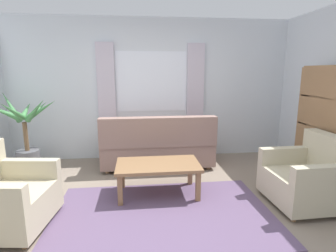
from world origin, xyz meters
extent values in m
plane|color=gray|center=(0.00, 0.00, 0.00)|extent=(6.24, 6.24, 0.00)
cube|color=silver|center=(0.00, 2.26, 1.30)|extent=(5.32, 0.12, 2.60)
cube|color=white|center=(0.00, 2.20, 1.45)|extent=(1.30, 0.01, 1.10)
cube|color=silver|center=(-0.83, 2.17, 1.45)|extent=(0.32, 0.06, 1.40)
cube|color=silver|center=(0.83, 2.17, 1.45)|extent=(0.32, 0.06, 1.40)
cube|color=#604C6B|center=(0.00, 0.00, 0.01)|extent=(2.54, 1.64, 0.01)
cube|color=gray|center=(0.06, 1.68, 0.25)|extent=(1.90, 0.80, 0.38)
cube|color=gray|center=(0.06, 1.36, 0.68)|extent=(1.90, 0.20, 0.48)
cube|color=gray|center=(0.93, 1.68, 0.56)|extent=(0.16, 0.80, 0.24)
cube|color=gray|center=(-0.81, 1.68, 0.56)|extent=(0.16, 0.80, 0.24)
cylinder|color=olive|center=(0.91, 1.98, 0.03)|extent=(0.06, 0.06, 0.06)
cylinder|color=olive|center=(-0.79, 1.98, 0.03)|extent=(0.06, 0.06, 0.06)
cylinder|color=olive|center=(0.91, 1.38, 0.03)|extent=(0.06, 0.06, 0.06)
cylinder|color=olive|center=(-0.79, 1.38, 0.03)|extent=(0.06, 0.06, 0.06)
cube|color=#BCB293|center=(-1.64, -0.08, 0.24)|extent=(0.90, 0.93, 0.36)
cube|color=#BCB293|center=(-1.59, 0.27, 0.53)|extent=(0.81, 0.22, 0.22)
cylinder|color=olive|center=(-1.36, -0.46, 0.03)|extent=(0.05, 0.05, 0.06)
cylinder|color=olive|center=(-1.28, 0.22, 0.03)|extent=(0.05, 0.05, 0.06)
cylinder|color=olive|center=(-1.91, 0.29, 0.03)|extent=(0.05, 0.05, 0.06)
cube|color=#BCB293|center=(1.75, 0.04, 0.24)|extent=(0.82, 0.86, 0.36)
cube|color=#BCB293|center=(2.08, 0.05, 0.65)|extent=(0.20, 0.84, 0.46)
cube|color=#BCB293|center=(1.74, 0.40, 0.53)|extent=(0.80, 0.14, 0.22)
cube|color=#BCB293|center=(1.76, -0.32, 0.53)|extent=(0.80, 0.14, 0.22)
cylinder|color=olive|center=(1.42, 0.37, 0.03)|extent=(0.05, 0.05, 0.06)
cylinder|color=olive|center=(1.44, -0.31, 0.03)|extent=(0.05, 0.05, 0.06)
cylinder|color=olive|center=(2.06, 0.39, 0.03)|extent=(0.05, 0.05, 0.06)
cube|color=olive|center=(-0.02, 0.52, 0.42)|extent=(1.10, 0.64, 0.04)
cube|color=olive|center=(-0.51, 0.26, 0.20)|extent=(0.06, 0.06, 0.40)
cube|color=olive|center=(0.47, 0.26, 0.20)|extent=(0.06, 0.06, 0.40)
cube|color=olive|center=(-0.51, 0.78, 0.20)|extent=(0.06, 0.06, 0.40)
cube|color=olive|center=(0.47, 0.78, 0.20)|extent=(0.06, 0.06, 0.40)
cylinder|color=#56565B|center=(-2.11, 1.65, 0.18)|extent=(0.37, 0.37, 0.35)
cylinder|color=brown|center=(-2.11, 1.65, 0.59)|extent=(0.07, 0.07, 0.48)
cone|color=#47894C|center=(-1.82, 1.63, 1.03)|extent=(0.54, 0.14, 0.39)
cone|color=#47894C|center=(-1.96, 1.84, 1.00)|extent=(0.32, 0.43, 0.35)
cone|color=#47894C|center=(-2.15, 1.89, 1.00)|extent=(0.15, 0.50, 0.29)
cone|color=#47894C|center=(-2.38, 1.86, 1.07)|extent=(0.50, 0.45, 0.55)
cone|color=#47894C|center=(-2.33, 1.63, 0.99)|extent=(0.46, 0.15, 0.30)
cone|color=#47894C|center=(-2.30, 1.50, 1.00)|extent=(0.40, 0.40, 0.36)
cone|color=#47894C|center=(-2.12, 1.32, 1.06)|extent=(0.12, 0.64, 0.39)
cone|color=#47894C|center=(-1.85, 1.47, 1.05)|extent=(0.50, 0.43, 0.47)
cube|color=olive|center=(2.38, 1.02, 0.85)|extent=(0.30, 0.04, 1.70)
cube|color=olive|center=(2.24, 0.57, 0.85)|extent=(0.02, 0.90, 1.70)
cube|color=olive|center=(2.38, 0.57, 0.01)|extent=(0.30, 0.86, 0.02)
cube|color=olive|center=(2.38, 0.57, 0.43)|extent=(0.30, 0.86, 0.02)
cube|color=olive|center=(2.38, 0.57, 0.86)|extent=(0.30, 0.86, 0.02)
cube|color=olive|center=(2.38, 0.57, 1.28)|extent=(0.30, 0.86, 0.02)
cube|color=olive|center=(2.38, 0.57, 1.71)|extent=(0.30, 0.86, 0.02)
cube|color=#2D2D33|center=(2.38, 0.32, 0.54)|extent=(0.27, 0.09, 0.19)
cube|color=#5B8E93|center=(2.38, 0.43, 0.59)|extent=(0.23, 0.09, 0.29)
cube|color=#335199|center=(2.38, 0.53, 0.54)|extent=(0.23, 0.09, 0.19)
cube|color=#335199|center=(2.38, 0.61, 0.56)|extent=(0.28, 0.05, 0.23)
cube|color=#B23833|center=(2.38, 0.68, 0.55)|extent=(0.24, 0.08, 0.21)
cube|color=beige|center=(2.38, 0.77, 0.55)|extent=(0.26, 0.07, 0.21)
cube|color=#7F478C|center=(2.38, 0.84, 0.57)|extent=(0.27, 0.06, 0.25)
cube|color=gold|center=(2.38, 0.91, 0.54)|extent=(0.23, 0.05, 0.20)
camera|label=1|loc=(-0.27, -2.83, 1.64)|focal=28.49mm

